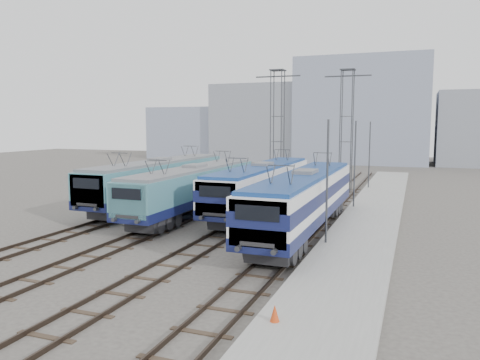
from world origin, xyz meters
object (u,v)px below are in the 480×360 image
object	(u,v)px
catenary_tower_east	(346,125)
locomotive_center_right	(262,184)
locomotive_far_left	(159,178)
locomotive_center_left	(194,186)
catenary_tower_west	(277,125)
mast_rear	(369,156)
mast_front	(327,185)
locomotive_far_right	(304,196)
safety_cone	(275,313)
mast_mid	(355,166)

from	to	relation	value
catenary_tower_east	locomotive_center_right	bearing A→B (deg)	-107.09
catenary_tower_east	locomotive_far_left	bearing A→B (deg)	-134.11
locomotive_center_left	catenary_tower_west	bearing A→B (deg)	81.04
locomotive_far_left	mast_rear	bearing A→B (deg)	45.59
locomotive_center_right	mast_front	xyz separation A→B (m)	(6.35, -8.18, 1.21)
catenary_tower_east	locomotive_center_left	bearing A→B (deg)	-118.27
locomotive_far_left	mast_front	xyz separation A→B (m)	(15.35, -8.33, 1.20)
locomotive_center_left	mast_rear	world-z (taller)	mast_rear
mast_front	catenary_tower_east	bearing A→B (deg)	95.45
locomotive_far_right	safety_cone	xyz separation A→B (m)	(2.16, -13.63, -1.77)
locomotive_far_right	mast_mid	distance (m)	9.55
safety_cone	catenary_tower_east	bearing A→B (deg)	94.18
locomotive_center_right	catenary_tower_east	world-z (taller)	catenary_tower_east
locomotive_center_left	locomotive_far_right	size ratio (longest dim) A/B	0.95
catenary_tower_west	mast_rear	distance (m)	9.99
locomotive_far_left	catenary_tower_east	xyz separation A→B (m)	(13.25, 13.67, 4.34)
catenary_tower_west	mast_mid	bearing A→B (deg)	-42.93
locomotive_center_left	catenary_tower_east	bearing A→B (deg)	61.73
locomotive_far_right	locomotive_far_left	bearing A→B (deg)	157.37
catenary_tower_east	mast_mid	size ratio (longest dim) A/B	1.71
locomotive_center_left	locomotive_center_right	xyz separation A→B (m)	(4.50, 2.45, 0.10)
mast_front	safety_cone	bearing A→B (deg)	-88.39
mast_rear	locomotive_far_right	bearing A→B (deg)	-94.96
catenary_tower_east	mast_front	world-z (taller)	catenary_tower_east
mast_mid	mast_rear	distance (m)	12.00
locomotive_far_left	mast_front	size ratio (longest dim) A/B	2.64
locomotive_center_right	mast_mid	size ratio (longest dim) A/B	2.57
catenary_tower_east	locomotive_far_right	bearing A→B (deg)	-89.26
locomotive_far_right	safety_cone	world-z (taller)	locomotive_far_right
mast_mid	mast_rear	size ratio (longest dim) A/B	1.00
catenary_tower_west	mast_front	xyz separation A→B (m)	(8.60, -20.00, -3.14)
mast_front	mast_mid	distance (m)	12.00
locomotive_far_right	mast_front	size ratio (longest dim) A/B	2.64
catenary_tower_east	mast_front	xyz separation A→B (m)	(2.10, -22.00, -3.14)
locomotive_center_left	catenary_tower_east	xyz separation A→B (m)	(8.75, 16.27, 4.45)
locomotive_center_left	safety_cone	distance (m)	20.12
locomotive_far_left	locomotive_far_right	distance (m)	14.63
locomotive_center_right	catenary_tower_east	bearing A→B (deg)	72.91
locomotive_center_right	mast_front	bearing A→B (deg)	-52.18
locomotive_center_right	mast_rear	bearing A→B (deg)	68.13
catenary_tower_west	safety_cone	distance (m)	32.75
locomotive_center_right	mast_mid	xyz separation A→B (m)	(6.35, 3.82, 1.21)
catenary_tower_east	safety_cone	bearing A→B (deg)	-85.82
locomotive_far_left	mast_mid	distance (m)	15.83
catenary_tower_east	catenary_tower_west	bearing A→B (deg)	-162.90
catenary_tower_west	mast_front	distance (m)	22.00
locomotive_center_right	locomotive_far_right	size ratio (longest dim) A/B	0.97
locomotive_far_right	mast_front	xyz separation A→B (m)	(1.85, -2.70, 1.15)
catenary_tower_east	mast_rear	bearing A→B (deg)	43.60
locomotive_center_left	safety_cone	size ratio (longest dim) A/B	30.77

